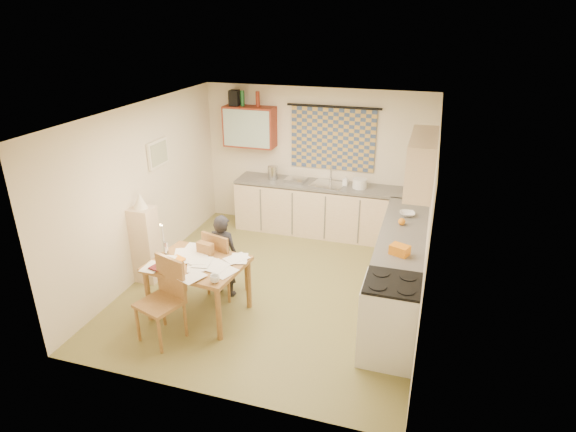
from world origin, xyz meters
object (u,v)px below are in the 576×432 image
(dining_table, at_px, (199,288))
(chair_far, at_px, (226,274))
(stove, at_px, (389,320))
(person, at_px, (223,256))
(counter_back, at_px, (329,210))
(counter_right, at_px, (399,268))
(shelf_stand, at_px, (146,245))

(dining_table, height_order, chair_far, chair_far)
(chair_far, bearing_deg, stove, 179.60)
(person, bearing_deg, counter_back, -110.23)
(counter_back, bearing_deg, counter_right, -51.96)
(dining_table, bearing_deg, shelf_stand, 159.59)
(counter_right, distance_m, dining_table, 2.67)
(shelf_stand, bearing_deg, person, -1.80)
(counter_back, height_order, stove, stove)
(counter_back, distance_m, dining_table, 3.07)
(shelf_stand, bearing_deg, dining_table, -26.84)
(person, distance_m, shelf_stand, 1.23)
(chair_far, distance_m, shelf_stand, 1.27)
(stove, xyz_separation_m, person, (-2.31, 0.67, 0.11))
(counter_right, height_order, chair_far, chair_far)
(counter_right, xyz_separation_m, stove, (0.00, -1.28, 0.03))
(person, bearing_deg, chair_far, -114.55)
(dining_table, distance_m, person, 0.58)
(counter_back, xyz_separation_m, person, (-0.94, -2.36, 0.14))
(stove, bearing_deg, chair_far, 163.01)
(stove, distance_m, chair_far, 2.41)
(shelf_stand, bearing_deg, stove, -11.39)
(counter_right, relative_size, chair_far, 3.06)
(chair_far, height_order, shelf_stand, shelf_stand)
(person, bearing_deg, stove, 165.30)
(dining_table, bearing_deg, counter_back, 76.43)
(chair_far, bearing_deg, counter_right, -149.18)
(counter_right, bearing_deg, shelf_stand, -170.84)
(dining_table, relative_size, shelf_stand, 1.10)
(dining_table, distance_m, chair_far, 0.58)
(dining_table, height_order, person, person)
(counter_back, xyz_separation_m, dining_table, (-1.05, -2.89, -0.07))
(counter_back, height_order, dining_table, counter_back)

